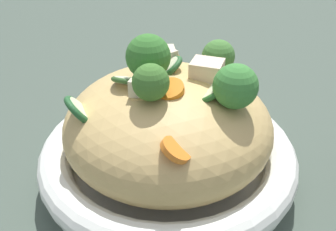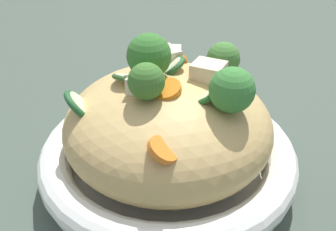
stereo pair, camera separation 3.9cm
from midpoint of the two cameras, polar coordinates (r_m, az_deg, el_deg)
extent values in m
plane|color=#404D42|center=(0.44, -2.56, -9.55)|extent=(3.00, 3.00, 0.00)
cylinder|color=white|center=(0.44, -2.58, -8.69)|extent=(0.28, 0.28, 0.02)
torus|color=white|center=(0.42, -2.67, -5.89)|extent=(0.30, 0.30, 0.04)
ellipsoid|color=tan|center=(0.40, -2.82, -1.49)|extent=(0.23, 0.23, 0.11)
torus|color=tan|center=(0.36, -7.15, 3.20)|extent=(0.07, 0.07, 0.02)
torus|color=tan|center=(0.37, -1.69, 4.09)|extent=(0.05, 0.05, 0.02)
cone|color=#8FAF6A|center=(0.41, 5.34, 6.88)|extent=(0.02, 0.02, 0.01)
sphere|color=#437834|center=(0.40, 5.49, 9.58)|extent=(0.05, 0.05, 0.04)
cone|color=#98AC6D|center=(0.35, 7.47, 1.26)|extent=(0.02, 0.02, 0.01)
sphere|color=#3B7F37|center=(0.33, 7.75, 4.67)|extent=(0.05, 0.05, 0.04)
cone|color=#96B672|center=(0.37, -6.25, 5.61)|extent=(0.03, 0.03, 0.02)
sphere|color=#35712C|center=(0.36, -6.49, 9.33)|extent=(0.06, 0.06, 0.05)
cone|color=#96AD6C|center=(0.34, -6.06, 2.26)|extent=(0.02, 0.02, 0.02)
sphere|color=#3C6E2B|center=(0.33, -6.26, 5.33)|extent=(0.04, 0.04, 0.04)
cylinder|color=orange|center=(0.30, -2.49, -5.77)|extent=(0.03, 0.03, 0.02)
cylinder|color=orange|center=(0.34, -2.99, 4.19)|extent=(0.04, 0.04, 0.01)
cylinder|color=orange|center=(0.45, -5.64, 8.71)|extent=(0.03, 0.03, 0.02)
cylinder|color=orange|center=(0.43, -2.06, 8.90)|extent=(0.03, 0.03, 0.02)
cylinder|color=beige|center=(0.35, 4.27, 3.90)|extent=(0.04, 0.03, 0.03)
torus|color=#255C23|center=(0.35, 4.27, 3.90)|extent=(0.04, 0.04, 0.03)
cylinder|color=beige|center=(0.37, -9.17, 5.58)|extent=(0.04, 0.04, 0.02)
torus|color=#2D5121|center=(0.37, -9.17, 5.58)|extent=(0.04, 0.04, 0.02)
cylinder|color=beige|center=(0.39, -2.69, 7.81)|extent=(0.03, 0.03, 0.02)
torus|color=#29592C|center=(0.39, -2.69, 7.81)|extent=(0.04, 0.04, 0.03)
cylinder|color=beige|center=(0.37, -17.24, 0.62)|extent=(0.04, 0.04, 0.03)
torus|color=#215529|center=(0.37, -17.24, 0.62)|extent=(0.05, 0.05, 0.04)
cube|color=beige|center=(0.43, -3.68, 9.36)|extent=(0.03, 0.04, 0.03)
cube|color=beige|center=(0.38, 3.43, 6.96)|extent=(0.03, 0.04, 0.03)
cube|color=beige|center=(0.41, -4.34, 8.99)|extent=(0.05, 0.05, 0.03)
cube|color=beige|center=(0.35, -6.91, 4.56)|extent=(0.03, 0.03, 0.02)
camera|label=1|loc=(0.02, -92.86, -1.83)|focal=37.18mm
camera|label=2|loc=(0.02, 87.14, 1.83)|focal=37.18mm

